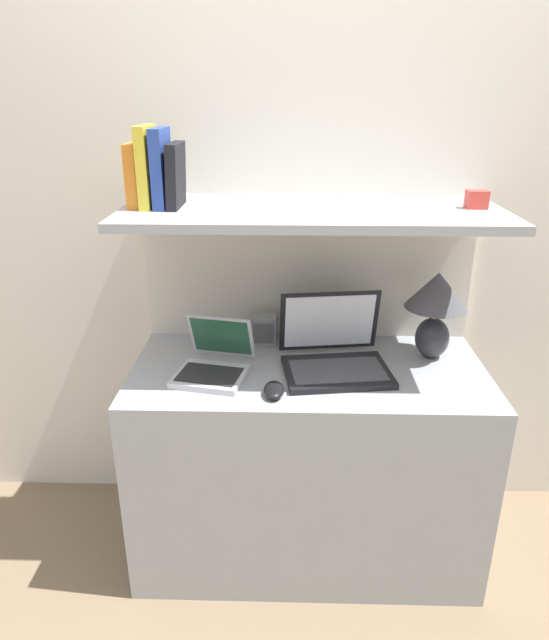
{
  "coord_description": "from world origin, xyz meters",
  "views": [
    {
      "loc": [
        -0.07,
        -1.45,
        1.63
      ],
      "look_at": [
        -0.12,
        0.29,
        0.93
      ],
      "focal_mm": 32.0,
      "sensor_mm": 36.0,
      "label": 1
    }
  ],
  "objects_px": {
    "router_box": "(264,330)",
    "book_orange": "(135,175)",
    "table_lamp": "(436,303)",
    "book_black": "(176,175)",
    "book_yellow": "(147,167)",
    "shelf_gadget": "(477,199)",
    "laptop_large": "(334,355)",
    "computer_mouse": "(274,390)",
    "laptop_small": "(214,363)",
    "book_blue": "(161,168)"
  },
  "relations": [
    {
      "from": "router_box",
      "to": "book_orange",
      "type": "height_order",
      "value": "book_orange"
    },
    {
      "from": "router_box",
      "to": "table_lamp",
      "type": "bearing_deg",
      "value": -9.24
    },
    {
      "from": "router_box",
      "to": "book_black",
      "type": "relative_size",
      "value": 0.56
    },
    {
      "from": "book_yellow",
      "to": "book_orange",
      "type": "bearing_deg",
      "value": 180.0
    },
    {
      "from": "table_lamp",
      "to": "shelf_gadget",
      "type": "height_order",
      "value": "shelf_gadget"
    },
    {
      "from": "book_black",
      "to": "shelf_gadget",
      "type": "bearing_deg",
      "value": 0.0
    },
    {
      "from": "laptop_large",
      "to": "computer_mouse",
      "type": "height_order",
      "value": "laptop_large"
    },
    {
      "from": "laptop_small",
      "to": "shelf_gadget",
      "type": "relative_size",
      "value": 4.64
    },
    {
      "from": "laptop_small",
      "to": "router_box",
      "type": "bearing_deg",
      "value": 58.36
    },
    {
      "from": "laptop_small",
      "to": "shelf_gadget",
      "type": "bearing_deg",
      "value": 7.85
    },
    {
      "from": "computer_mouse",
      "to": "laptop_small",
      "type": "bearing_deg",
      "value": 146.3
    },
    {
      "from": "table_lamp",
      "to": "laptop_large",
      "type": "height_order",
      "value": "table_lamp"
    },
    {
      "from": "laptop_large",
      "to": "book_orange",
      "type": "xyz_separation_m",
      "value": [
        -0.64,
        0.06,
        0.58
      ]
    },
    {
      "from": "table_lamp",
      "to": "book_blue",
      "type": "bearing_deg",
      "value": -177.54
    },
    {
      "from": "laptop_large",
      "to": "router_box",
      "type": "relative_size",
      "value": 3.46
    },
    {
      "from": "router_box",
      "to": "book_blue",
      "type": "bearing_deg",
      "value": -156.13
    },
    {
      "from": "table_lamp",
      "to": "book_orange",
      "type": "bearing_deg",
      "value": -177.75
    },
    {
      "from": "shelf_gadget",
      "to": "laptop_small",
      "type": "bearing_deg",
      "value": -172.15
    },
    {
      "from": "laptop_large",
      "to": "laptop_small",
      "type": "distance_m",
      "value": 0.41
    },
    {
      "from": "laptop_small",
      "to": "book_orange",
      "type": "relative_size",
      "value": 1.52
    },
    {
      "from": "table_lamp",
      "to": "laptop_small",
      "type": "relative_size",
      "value": 1.06
    },
    {
      "from": "book_orange",
      "to": "book_yellow",
      "type": "relative_size",
      "value": 0.79
    },
    {
      "from": "book_blue",
      "to": "computer_mouse",
      "type": "bearing_deg",
      "value": -35.07
    },
    {
      "from": "book_yellow",
      "to": "laptop_small",
      "type": "bearing_deg",
      "value": -30.13
    },
    {
      "from": "laptop_small",
      "to": "book_yellow",
      "type": "relative_size",
      "value": 1.2
    },
    {
      "from": "table_lamp",
      "to": "computer_mouse",
      "type": "height_order",
      "value": "table_lamp"
    },
    {
      "from": "table_lamp",
      "to": "book_blue",
      "type": "xyz_separation_m",
      "value": [
        -0.9,
        -0.04,
        0.45
      ]
    },
    {
      "from": "table_lamp",
      "to": "book_orange",
      "type": "relative_size",
      "value": 1.61
    },
    {
      "from": "laptop_large",
      "to": "computer_mouse",
      "type": "xyz_separation_m",
      "value": [
        -0.2,
        -0.19,
        -0.03
      ]
    },
    {
      "from": "laptop_large",
      "to": "laptop_small",
      "type": "relative_size",
      "value": 1.3
    },
    {
      "from": "table_lamp",
      "to": "book_yellow",
      "type": "relative_size",
      "value": 1.27
    },
    {
      "from": "shelf_gadget",
      "to": "table_lamp",
      "type": "bearing_deg",
      "value": 153.78
    },
    {
      "from": "computer_mouse",
      "to": "book_black",
      "type": "distance_m",
      "value": 0.73
    },
    {
      "from": "laptop_small",
      "to": "book_yellow",
      "type": "height_order",
      "value": "book_yellow"
    },
    {
      "from": "table_lamp",
      "to": "laptop_large",
      "type": "bearing_deg",
      "value": -163.6
    },
    {
      "from": "book_yellow",
      "to": "router_box",
      "type": "bearing_deg",
      "value": 21.15
    },
    {
      "from": "laptop_small",
      "to": "book_yellow",
      "type": "bearing_deg",
      "value": 149.87
    },
    {
      "from": "laptop_large",
      "to": "book_black",
      "type": "xyz_separation_m",
      "value": [
        -0.51,
        0.06,
        0.58
      ]
    },
    {
      "from": "computer_mouse",
      "to": "book_orange",
      "type": "xyz_separation_m",
      "value": [
        -0.44,
        0.25,
        0.61
      ]
    },
    {
      "from": "laptop_large",
      "to": "book_blue",
      "type": "relative_size",
      "value": 1.6
    },
    {
      "from": "computer_mouse",
      "to": "book_black",
      "type": "xyz_separation_m",
      "value": [
        -0.31,
        0.25,
        0.62
      ]
    },
    {
      "from": "book_yellow",
      "to": "shelf_gadget",
      "type": "height_order",
      "value": "book_yellow"
    },
    {
      "from": "book_black",
      "to": "laptop_small",
      "type": "bearing_deg",
      "value": -46.34
    },
    {
      "from": "laptop_small",
      "to": "book_orange",
      "type": "bearing_deg",
      "value": 154.28
    },
    {
      "from": "computer_mouse",
      "to": "book_yellow",
      "type": "relative_size",
      "value": 0.45
    },
    {
      "from": "laptop_small",
      "to": "book_black",
      "type": "height_order",
      "value": "book_black"
    },
    {
      "from": "laptop_large",
      "to": "book_orange",
      "type": "relative_size",
      "value": 1.98
    },
    {
      "from": "computer_mouse",
      "to": "table_lamp",
      "type": "bearing_deg",
      "value": 27.83
    },
    {
      "from": "router_box",
      "to": "book_yellow",
      "type": "xyz_separation_m",
      "value": [
        -0.35,
        -0.14,
        0.6
      ]
    },
    {
      "from": "router_box",
      "to": "shelf_gadget",
      "type": "bearing_deg",
      "value": -11.37
    }
  ]
}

